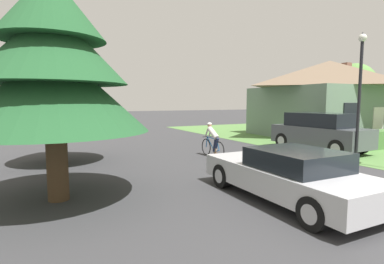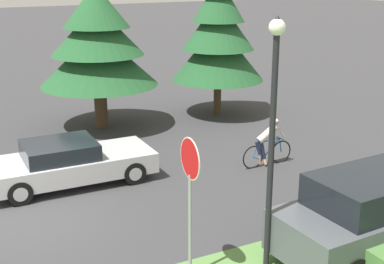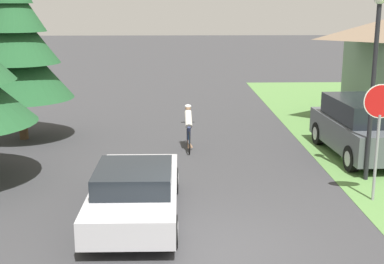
{
  "view_description": "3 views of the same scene",
  "coord_description": "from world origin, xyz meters",
  "px_view_note": "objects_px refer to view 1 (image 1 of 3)",
  "views": [
    {
      "loc": [
        -6.64,
        -3.48,
        2.31
      ],
      "look_at": [
        -1.65,
        6.32,
        1.2
      ],
      "focal_mm": 28.0,
      "sensor_mm": 36.0,
      "label": 1
    },
    {
      "loc": [
        12.26,
        -1.63,
        5.78
      ],
      "look_at": [
        -0.46,
        4.87,
        1.32
      ],
      "focal_mm": 50.0,
      "sensor_mm": 36.0,
      "label": 2
    },
    {
      "loc": [
        -0.62,
        -9.5,
        4.63
      ],
      "look_at": [
        -0.11,
        6.13,
        0.85
      ],
      "focal_mm": 50.0,
      "sensor_mm": 36.0,
      "label": 3
    }
  ],
  "objects_px": {
    "sedan_left_lane": "(289,175)",
    "parked_suv_right": "(319,132)",
    "conifer_tall_far": "(60,77)",
    "deciduous_tree_right": "(354,86)",
    "street_lamp": "(360,81)",
    "cyclist": "(213,140)",
    "cottage_house": "(328,97)",
    "conifer_tall_near": "(53,65)"
  },
  "relations": [
    {
      "from": "cottage_house",
      "to": "deciduous_tree_right",
      "type": "xyz_separation_m",
      "value": [
        6.57,
        2.7,
        1.03
      ]
    },
    {
      "from": "cyclist",
      "to": "conifer_tall_near",
      "type": "xyz_separation_m",
      "value": [
        -6.14,
        -3.19,
        2.44
      ]
    },
    {
      "from": "conifer_tall_near",
      "to": "deciduous_tree_right",
      "type": "distance_m",
      "value": 25.72
    },
    {
      "from": "parked_suv_right",
      "to": "street_lamp",
      "type": "height_order",
      "value": "street_lamp"
    },
    {
      "from": "parked_suv_right",
      "to": "street_lamp",
      "type": "bearing_deg",
      "value": 162.71
    },
    {
      "from": "cottage_house",
      "to": "sedan_left_lane",
      "type": "relative_size",
      "value": 2.1
    },
    {
      "from": "parked_suv_right",
      "to": "street_lamp",
      "type": "distance_m",
      "value": 3.25
    },
    {
      "from": "sedan_left_lane",
      "to": "parked_suv_right",
      "type": "distance_m",
      "value": 8.1
    },
    {
      "from": "deciduous_tree_right",
      "to": "conifer_tall_near",
      "type": "bearing_deg",
      "value": -158.78
    },
    {
      "from": "deciduous_tree_right",
      "to": "sedan_left_lane",
      "type": "bearing_deg",
      "value": -148.42
    },
    {
      "from": "conifer_tall_far",
      "to": "deciduous_tree_right",
      "type": "bearing_deg",
      "value": 11.01
    },
    {
      "from": "street_lamp",
      "to": "conifer_tall_far",
      "type": "relative_size",
      "value": 0.82
    },
    {
      "from": "parked_suv_right",
      "to": "conifer_tall_near",
      "type": "relative_size",
      "value": 0.86
    },
    {
      "from": "street_lamp",
      "to": "conifer_tall_far",
      "type": "distance_m",
      "value": 11.45
    },
    {
      "from": "cyclist",
      "to": "sedan_left_lane",
      "type": "bearing_deg",
      "value": 165.58
    },
    {
      "from": "cyclist",
      "to": "parked_suv_right",
      "type": "distance_m",
      "value": 5.37
    },
    {
      "from": "conifer_tall_near",
      "to": "deciduous_tree_right",
      "type": "height_order",
      "value": "deciduous_tree_right"
    },
    {
      "from": "sedan_left_lane",
      "to": "parked_suv_right",
      "type": "height_order",
      "value": "parked_suv_right"
    },
    {
      "from": "street_lamp",
      "to": "deciduous_tree_right",
      "type": "xyz_separation_m",
      "value": [
        13.15,
        9.37,
        0.54
      ]
    },
    {
      "from": "cyclist",
      "to": "parked_suv_right",
      "type": "height_order",
      "value": "parked_suv_right"
    },
    {
      "from": "sedan_left_lane",
      "to": "conifer_tall_far",
      "type": "relative_size",
      "value": 0.75
    },
    {
      "from": "parked_suv_right",
      "to": "conifer_tall_near",
      "type": "xyz_separation_m",
      "value": [
        -11.42,
        -2.22,
        2.24
      ]
    },
    {
      "from": "parked_suv_right",
      "to": "street_lamp",
      "type": "xyz_separation_m",
      "value": [
        -0.59,
        -2.28,
        2.23
      ]
    },
    {
      "from": "street_lamp",
      "to": "conifer_tall_near",
      "type": "distance_m",
      "value": 10.82
    },
    {
      "from": "cyclist",
      "to": "street_lamp",
      "type": "xyz_separation_m",
      "value": [
        4.69,
        -3.25,
        2.43
      ]
    },
    {
      "from": "conifer_tall_near",
      "to": "cottage_house",
      "type": "bearing_deg",
      "value": 20.78
    },
    {
      "from": "cottage_house",
      "to": "conifer_tall_near",
      "type": "distance_m",
      "value": 18.62
    },
    {
      "from": "cyclist",
      "to": "conifer_tall_far",
      "type": "xyz_separation_m",
      "value": [
        -5.72,
        1.53,
        2.51
      ]
    },
    {
      "from": "cottage_house",
      "to": "sedan_left_lane",
      "type": "height_order",
      "value": "cottage_house"
    },
    {
      "from": "street_lamp",
      "to": "parked_suv_right",
      "type": "bearing_deg",
      "value": 75.48
    },
    {
      "from": "street_lamp",
      "to": "deciduous_tree_right",
      "type": "relative_size",
      "value": 0.89
    },
    {
      "from": "parked_suv_right",
      "to": "conifer_tall_far",
      "type": "bearing_deg",
      "value": 74.42
    },
    {
      "from": "cyclist",
      "to": "conifer_tall_far",
      "type": "height_order",
      "value": "conifer_tall_far"
    },
    {
      "from": "cottage_house",
      "to": "conifer_tall_near",
      "type": "height_order",
      "value": "conifer_tall_near"
    },
    {
      "from": "cyclist",
      "to": "conifer_tall_far",
      "type": "distance_m",
      "value": 6.43
    },
    {
      "from": "conifer_tall_far",
      "to": "deciduous_tree_right",
      "type": "distance_m",
      "value": 24.0
    },
    {
      "from": "conifer_tall_far",
      "to": "parked_suv_right",
      "type": "bearing_deg",
      "value": -12.81
    },
    {
      "from": "conifer_tall_far",
      "to": "cyclist",
      "type": "bearing_deg",
      "value": -15.02
    },
    {
      "from": "deciduous_tree_right",
      "to": "cottage_house",
      "type": "bearing_deg",
      "value": -157.65
    },
    {
      "from": "sedan_left_lane",
      "to": "conifer_tall_far",
      "type": "bearing_deg",
      "value": 32.01
    },
    {
      "from": "deciduous_tree_right",
      "to": "cyclist",
      "type": "bearing_deg",
      "value": -161.07
    },
    {
      "from": "street_lamp",
      "to": "cottage_house",
      "type": "bearing_deg",
      "value": 45.39
    }
  ]
}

